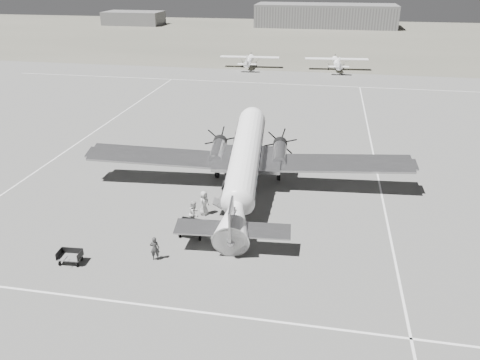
{
  "coord_description": "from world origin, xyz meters",
  "views": [
    {
      "loc": [
        6.97,
        -32.88,
        16.6
      ],
      "look_at": [
        1.18,
        -1.76,
        2.2
      ],
      "focal_mm": 35.0,
      "sensor_mm": 36.0,
      "label": 1
    }
  ],
  "objects_px": {
    "light_plane_left": "(249,62)",
    "ramp_agent": "(194,214)",
    "hangar_main": "(325,16)",
    "baggage_cart_near": "(192,229)",
    "light_plane_right": "(336,64)",
    "ground_crew": "(155,248)",
    "shed_secondary": "(134,18)",
    "passenger": "(204,203)",
    "baggage_cart_far": "(70,257)",
    "dc3_airliner": "(245,165)"
  },
  "relations": [
    {
      "from": "hangar_main",
      "to": "baggage_cart_near",
      "type": "xyz_separation_m",
      "value": [
        -6.22,
        -126.6,
        -2.76
      ]
    },
    {
      "from": "light_plane_left",
      "to": "baggage_cart_far",
      "type": "height_order",
      "value": "light_plane_left"
    },
    {
      "from": "light_plane_right",
      "to": "passenger",
      "type": "relative_size",
      "value": 5.98
    },
    {
      "from": "light_plane_left",
      "to": "ground_crew",
      "type": "relative_size",
      "value": 6.75
    },
    {
      "from": "hangar_main",
      "to": "shed_secondary",
      "type": "xyz_separation_m",
      "value": [
        -60.0,
        -5.0,
        -1.3
      ]
    },
    {
      "from": "light_plane_right",
      "to": "passenger",
      "type": "height_order",
      "value": "light_plane_right"
    },
    {
      "from": "light_plane_left",
      "to": "ramp_agent",
      "type": "relative_size",
      "value": 5.53
    },
    {
      "from": "baggage_cart_near",
      "to": "baggage_cart_far",
      "type": "bearing_deg",
      "value": -139.0
    },
    {
      "from": "passenger",
      "to": "baggage_cart_far",
      "type": "bearing_deg",
      "value": 163.16
    },
    {
      "from": "hangar_main",
      "to": "dc3_airliner",
      "type": "relative_size",
      "value": 1.55
    },
    {
      "from": "light_plane_right",
      "to": "baggage_cart_near",
      "type": "distance_m",
      "value": 59.77
    },
    {
      "from": "light_plane_left",
      "to": "baggage_cart_near",
      "type": "relative_size",
      "value": 5.67
    },
    {
      "from": "passenger",
      "to": "baggage_cart_near",
      "type": "bearing_deg",
      "value": -156.61
    },
    {
      "from": "baggage_cart_far",
      "to": "ramp_agent",
      "type": "relative_size",
      "value": 0.76
    },
    {
      "from": "dc3_airliner",
      "to": "ramp_agent",
      "type": "distance_m",
      "value": 6.29
    },
    {
      "from": "dc3_airliner",
      "to": "passenger",
      "type": "height_order",
      "value": "dc3_airliner"
    },
    {
      "from": "baggage_cart_near",
      "to": "passenger",
      "type": "distance_m",
      "value": 3.15
    },
    {
      "from": "shed_secondary",
      "to": "baggage_cart_near",
      "type": "height_order",
      "value": "shed_secondary"
    },
    {
      "from": "light_plane_right",
      "to": "ground_crew",
      "type": "bearing_deg",
      "value": -105.18
    },
    {
      "from": "shed_secondary",
      "to": "light_plane_right",
      "type": "height_order",
      "value": "shed_secondary"
    },
    {
      "from": "shed_secondary",
      "to": "light_plane_left",
      "type": "distance_m",
      "value": 79.32
    },
    {
      "from": "baggage_cart_far",
      "to": "ground_crew",
      "type": "bearing_deg",
      "value": 11.08
    },
    {
      "from": "light_plane_left",
      "to": "baggage_cart_far",
      "type": "bearing_deg",
      "value": -94.1
    },
    {
      "from": "passenger",
      "to": "light_plane_right",
      "type": "bearing_deg",
      "value": 14.1
    },
    {
      "from": "light_plane_right",
      "to": "ramp_agent",
      "type": "bearing_deg",
      "value": -104.71
    },
    {
      "from": "hangar_main",
      "to": "shed_secondary",
      "type": "distance_m",
      "value": 60.22
    },
    {
      "from": "hangar_main",
      "to": "baggage_cart_near",
      "type": "height_order",
      "value": "hangar_main"
    },
    {
      "from": "baggage_cart_far",
      "to": "passenger",
      "type": "distance_m",
      "value": 10.01
    },
    {
      "from": "dc3_airliner",
      "to": "light_plane_left",
      "type": "relative_size",
      "value": 2.51
    },
    {
      "from": "passenger",
      "to": "dc3_airliner",
      "type": "bearing_deg",
      "value": -8.64
    },
    {
      "from": "shed_secondary",
      "to": "dc3_airliner",
      "type": "bearing_deg",
      "value": -63.92
    },
    {
      "from": "hangar_main",
      "to": "baggage_cart_near",
      "type": "relative_size",
      "value": 22.04
    },
    {
      "from": "shed_secondary",
      "to": "baggage_cart_far",
      "type": "xyz_separation_m",
      "value": [
        47.28,
        -126.05,
        -1.58
      ]
    },
    {
      "from": "baggage_cart_near",
      "to": "ramp_agent",
      "type": "xyz_separation_m",
      "value": [
        -0.19,
        1.34,
        0.44
      ]
    },
    {
      "from": "ground_crew",
      "to": "passenger",
      "type": "height_order",
      "value": "passenger"
    },
    {
      "from": "dc3_airliner",
      "to": "baggage_cart_far",
      "type": "bearing_deg",
      "value": -132.72
    },
    {
      "from": "hangar_main",
      "to": "passenger",
      "type": "bearing_deg",
      "value": -92.87
    },
    {
      "from": "shed_secondary",
      "to": "baggage_cart_far",
      "type": "distance_m",
      "value": 134.64
    },
    {
      "from": "baggage_cart_near",
      "to": "shed_secondary",
      "type": "bearing_deg",
      "value": 120.44
    },
    {
      "from": "baggage_cart_near",
      "to": "light_plane_left",
      "type": "bearing_deg",
      "value": 102.31
    },
    {
      "from": "hangar_main",
      "to": "light_plane_left",
      "type": "distance_m",
      "value": 69.3
    },
    {
      "from": "light_plane_right",
      "to": "baggage_cart_far",
      "type": "bearing_deg",
      "value": -109.3
    },
    {
      "from": "shed_secondary",
      "to": "light_plane_left",
      "type": "relative_size",
      "value": 1.67
    },
    {
      "from": "ramp_agent",
      "to": "passenger",
      "type": "bearing_deg",
      "value": 5.88
    },
    {
      "from": "hangar_main",
      "to": "passenger",
      "type": "distance_m",
      "value": 123.65
    },
    {
      "from": "baggage_cart_far",
      "to": "ramp_agent",
      "type": "height_order",
      "value": "ramp_agent"
    },
    {
      "from": "ground_crew",
      "to": "ramp_agent",
      "type": "distance_m",
      "value": 4.66
    },
    {
      "from": "baggage_cart_near",
      "to": "ramp_agent",
      "type": "distance_m",
      "value": 1.42
    },
    {
      "from": "shed_secondary",
      "to": "ramp_agent",
      "type": "relative_size",
      "value": 9.21
    },
    {
      "from": "baggage_cart_far",
      "to": "hangar_main",
      "type": "bearing_deg",
      "value": 80.77
    }
  ]
}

